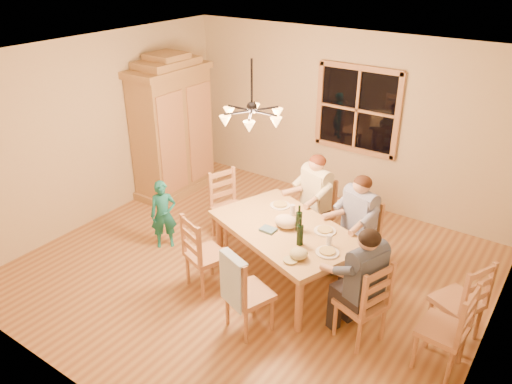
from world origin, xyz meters
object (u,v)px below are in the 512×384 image
Objects in this scene: chair_near_right at (249,305)px; chandelier at (252,115)px; wine_bottle_b at (300,232)px; child at (164,215)px; chair_spare_back at (455,313)px; armoire at (173,131)px; adult_plaid_man at (359,213)px; adult_woman at (315,190)px; chair_far_left at (313,224)px; chair_end_right at (360,315)px; dining_table at (286,235)px; adult_slate_man at (365,272)px; chair_near_left at (207,266)px; wine_bottle_a at (299,218)px; chair_spare_front at (440,342)px; chair_far_right at (355,250)px; chair_end_left at (230,219)px.

chandelier is at bearing 143.24° from chair_near_right.
wine_bottle_b reaches higher than child.
chandelier is 3.03m from chair_spare_back.
armoire is 2.63× the size of adult_plaid_man.
adult_woman is (2.75, -0.19, -0.22)m from armoire.
chair_far_left is 1.90m from chair_end_right.
wine_bottle_b is at bearing -13.10° from chandelier.
chair_near_right is (0.60, -0.90, -1.77)m from chandelier.
adult_slate_man is at bearing -19.77° from dining_table.
chair_near_right is at bearing -81.87° from dining_table.
dining_table is at bearing 67.62° from adult_plaid_man.
adult_plaid_man reaches higher than dining_table.
chair_far_left is 1.00× the size of chair_spare_back.
chair_near_left is 1.27m from wine_bottle_b.
chair_end_right is at bearing -21.11° from armoire.
wine_bottle_b is (0.45, -1.18, 0.62)m from chair_far_left.
chair_near_right reaches higher than child.
chair_near_left is 3.00× the size of wine_bottle_b.
wine_bottle_a is (0.15, 0.02, 0.27)m from dining_table.
adult_plaid_man is 1.79m from chair_spare_front.
child is (-2.41, -0.94, -0.35)m from adult_plaid_man.
dining_table is 0.99m from chair_far_right.
adult_woman reaches higher than wine_bottle_b.
adult_plaid_man is 0.81m from wine_bottle_a.
adult_slate_man is at bearing -12.66° from wine_bottle_b.
adult_plaid_man is (0.62, 0.68, 0.18)m from dining_table.
chair_end_left is 1.89m from adult_plaid_man.
chair_near_right is 1.90m from chair_end_left.
chair_far_left is at bearing -4.00° from armoire.
adult_slate_man reaches higher than dining_table.
armoire is 1.11× the size of dining_table.
adult_slate_man is at bearing 153.43° from adult_woman.
chair_spare_front is 1.00× the size of chair_spare_back.
child is at bearing 121.22° from chair_spare_back.
wine_bottle_a is at bearing 83.01° from chair_spare_front.
chair_end_left and chair_spare_back have the same top height.
wine_bottle_a is at bearing 8.50° from dining_table.
chair_spare_front is (2.70, 0.30, 0.00)m from chair_near_left.
wine_bottle_b is at bearing 91.56° from adult_plaid_man.
wine_bottle_a is 0.34× the size of child.
chair_far_right is 1.13× the size of adult_slate_man.
chair_near_right reaches higher than dining_table.
chair_spare_front is (4.87, -1.49, -0.75)m from armoire.
chair_far_left is 1.13× the size of adult_plaid_man.
chair_far_left reaches higher than child.
chandelier is 0.78× the size of chair_spare_back.
chair_far_right is 1.14m from wine_bottle_b.
adult_woman reaches higher than chair_near_right.
chair_end_right is 1.13× the size of adult_plaid_man.
adult_plaid_man is at bearing 93.37° from chair_near_right.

